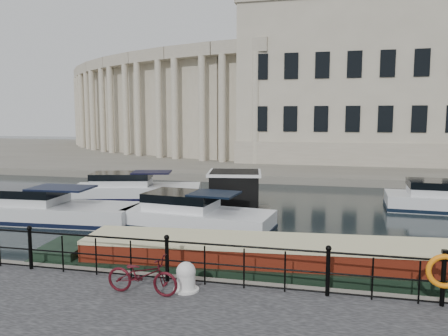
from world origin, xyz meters
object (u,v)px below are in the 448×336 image
(narrowboat, at_px, (302,270))
(mooring_bollard, at_px, (186,277))
(bicycle, at_px, (142,275))
(harbour_hut, at_px, (235,195))
(life_ring_post, at_px, (445,272))

(narrowboat, bearing_deg, mooring_bollard, -140.12)
(bicycle, height_order, harbour_hut, harbour_hut)
(mooring_bollard, relative_size, harbour_hut, 0.18)
(harbour_hut, bearing_deg, life_ring_post, -65.77)
(bicycle, distance_m, mooring_bollard, 1.05)
(narrowboat, height_order, harbour_hut, harbour_hut)
(life_ring_post, bearing_deg, bicycle, -172.90)
(mooring_bollard, xyz_separation_m, narrowboat, (2.65, 2.64, -0.52))
(bicycle, distance_m, harbour_hut, 11.12)
(bicycle, distance_m, narrowboat, 4.78)
(narrowboat, relative_size, harbour_hut, 4.18)
(mooring_bollard, height_order, harbour_hut, harbour_hut)
(life_ring_post, xyz_separation_m, harbour_hut, (-6.86, 10.28, -0.40))
(life_ring_post, height_order, harbour_hut, harbour_hut)
(life_ring_post, xyz_separation_m, narrowboat, (-3.18, 2.23, -0.99))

